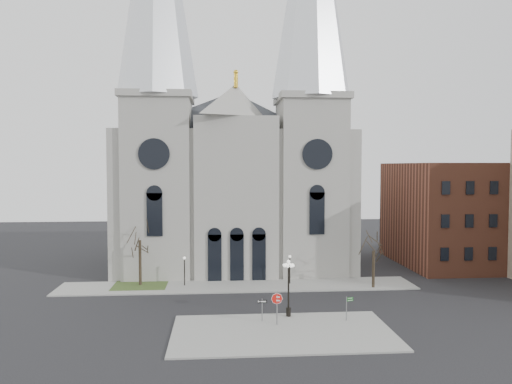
{
  "coord_description": "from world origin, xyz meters",
  "views": [
    {
      "loc": [
        -2.26,
        -44.64,
        13.62
      ],
      "look_at": [
        1.83,
        8.0,
        10.85
      ],
      "focal_mm": 35.0,
      "sensor_mm": 36.0,
      "label": 1
    }
  ],
  "objects": [
    {
      "name": "sidewalk_near",
      "position": [
        3.0,
        -5.0,
        0.07
      ],
      "size": [
        18.0,
        10.0,
        0.14
      ],
      "primitive_type": "cube",
      "color": "gray",
      "rests_on": "ground"
    },
    {
      "name": "ped_lamp_right",
      "position": [
        6.0,
        11.5,
        2.33
      ],
      "size": [
        0.32,
        0.32,
        3.26
      ],
      "color": "black",
      "rests_on": "sidewalk_far"
    },
    {
      "name": "ped_lamp_left",
      "position": [
        -6.0,
        11.5,
        2.33
      ],
      "size": [
        0.32,
        0.32,
        3.26
      ],
      "color": "black",
      "rests_on": "sidewalk_far"
    },
    {
      "name": "sidewalk_far",
      "position": [
        0.0,
        11.0,
        0.07
      ],
      "size": [
        40.0,
        6.0,
        0.14
      ],
      "primitive_type": "cube",
      "color": "gray",
      "rests_on": "ground"
    },
    {
      "name": "bg_building_brick",
      "position": [
        30.0,
        22.0,
        7.0
      ],
      "size": [
        14.0,
        18.0,
        14.0
      ],
      "primitive_type": "cube",
      "color": "brown",
      "rests_on": "ground"
    },
    {
      "name": "tree_right",
      "position": [
        15.0,
        9.0,
        4.47
      ],
      "size": [
        3.2,
        3.2,
        6.0
      ],
      "color": "black",
      "rests_on": "ground"
    },
    {
      "name": "grass_patch",
      "position": [
        -11.0,
        12.0,
        0.09
      ],
      "size": [
        6.0,
        5.0,
        0.18
      ],
      "primitive_type": "cube",
      "color": "#344A1F",
      "rests_on": "ground"
    },
    {
      "name": "one_way_sign",
      "position": [
        1.58,
        -2.1,
        1.48
      ],
      "size": [
        0.86,
        0.08,
        1.95
      ],
      "rotation": [
        0.0,
        0.0,
        -0.01
      ],
      "color": "slate",
      "rests_on": "sidewalk_near"
    },
    {
      "name": "globe_lamp",
      "position": [
        4.06,
        -0.9,
        3.35
      ],
      "size": [
        1.42,
        1.42,
        5.1
      ],
      "rotation": [
        0.0,
        0.0,
        -0.36
      ],
      "color": "black",
      "rests_on": "sidewalk_near"
    },
    {
      "name": "tree_left",
      "position": [
        -11.0,
        12.0,
        5.58
      ],
      "size": [
        3.2,
        3.2,
        7.5
      ],
      "color": "black",
      "rests_on": "ground"
    },
    {
      "name": "ground",
      "position": [
        0.0,
        0.0,
        0.0
      ],
      "size": [
        160.0,
        160.0,
        0.0
      ],
      "primitive_type": "plane",
      "color": "black",
      "rests_on": "ground"
    },
    {
      "name": "stop_sign",
      "position": [
        2.75,
        -3.18,
        2.07
      ],
      "size": [
        0.93,
        0.38,
        2.73
      ],
      "rotation": [
        0.0,
        0.0,
        -0.37
      ],
      "color": "slate",
      "rests_on": "sidewalk_near"
    },
    {
      "name": "cathedral",
      "position": [
        0.0,
        22.86,
        18.48
      ],
      "size": [
        33.0,
        26.66,
        54.0
      ],
      "color": "#9B9990",
      "rests_on": "ground"
    },
    {
      "name": "street_name_sign",
      "position": [
        9.0,
        -2.54,
        1.39
      ],
      "size": [
        0.66,
        0.21,
        2.1
      ],
      "rotation": [
        0.0,
        0.0,
        0.25
      ],
      "color": "slate",
      "rests_on": "sidewalk_near"
    }
  ]
}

